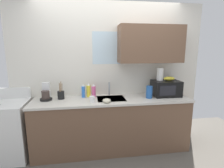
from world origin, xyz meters
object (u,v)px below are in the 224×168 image
(dish_soap_bottle_pink, at_px, (94,91))
(small_bowl, at_px, (107,101))
(coffee_maker, at_px, (46,93))
(utensil_crock, at_px, (61,95))
(dish_soap_bottle_yellow, at_px, (89,90))
(dish_soap_bottle_blue, at_px, (83,91))
(banana_bunch, at_px, (169,79))
(paper_towel_roll, at_px, (160,74))
(microwave, at_px, (166,88))
(mug_white, at_px, (92,99))
(stove_range, at_px, (9,130))
(cereal_canister, at_px, (149,92))

(dish_soap_bottle_pink, relative_size, small_bowl, 1.72)
(coffee_maker, xyz_separation_m, utensil_crock, (0.23, 0.01, -0.03))
(dish_soap_bottle_yellow, bearing_deg, small_bowl, -55.26)
(dish_soap_bottle_blue, bearing_deg, banana_bunch, -4.27)
(coffee_maker, distance_m, dish_soap_bottle_yellow, 0.69)
(dish_soap_bottle_blue, bearing_deg, paper_towel_roll, -2.60)
(banana_bunch, bearing_deg, dish_soap_bottle_blue, 175.73)
(banana_bunch, bearing_deg, small_bowl, -167.46)
(dish_soap_bottle_blue, distance_m, utensil_crock, 0.37)
(microwave, relative_size, paper_towel_roll, 2.09)
(coffee_maker, xyz_separation_m, mug_white, (0.73, -0.25, -0.06))
(dish_soap_bottle_yellow, relative_size, mug_white, 2.49)
(banana_bunch, xyz_separation_m, dish_soap_bottle_pink, (-1.30, 0.11, -0.20))
(banana_bunch, bearing_deg, dish_soap_bottle_yellow, 174.49)
(microwave, relative_size, dish_soap_bottle_yellow, 1.95)
(small_bowl, bearing_deg, stove_range, 172.42)
(paper_towel_roll, height_order, dish_soap_bottle_pink, paper_towel_roll)
(microwave, relative_size, small_bowl, 3.54)
(dish_soap_bottle_pink, xyz_separation_m, cereal_canister, (0.91, -0.21, -0.00))
(paper_towel_roll, height_order, dish_soap_bottle_blue, paper_towel_roll)
(banana_bunch, xyz_separation_m, coffee_maker, (-2.07, 0.06, -0.20))
(stove_range, relative_size, mug_white, 11.37)
(banana_bunch, bearing_deg, utensil_crock, 177.83)
(coffee_maker, xyz_separation_m, dish_soap_bottle_pink, (0.77, 0.05, 0.00))
(dish_soap_bottle_pink, relative_size, cereal_canister, 1.08)
(banana_bunch, height_order, coffee_maker, banana_bunch)
(dish_soap_bottle_blue, relative_size, small_bowl, 1.75)
(banana_bunch, relative_size, utensil_crock, 0.68)
(banana_bunch, xyz_separation_m, dish_soap_bottle_yellow, (-1.39, 0.13, -0.19))
(dish_soap_bottle_pink, relative_size, dish_soap_bottle_yellow, 0.95)
(paper_towel_roll, relative_size, dish_soap_bottle_blue, 0.96)
(small_bowl, bearing_deg, paper_towel_roll, 17.11)
(paper_towel_roll, distance_m, cereal_canister, 0.40)
(dish_soap_bottle_pink, bearing_deg, dish_soap_bottle_blue, -179.88)
(cereal_canister, xyz_separation_m, utensil_crock, (-1.45, 0.17, -0.03))
(dish_soap_bottle_yellow, relative_size, utensil_crock, 0.80)
(dish_soap_bottle_yellow, distance_m, mug_white, 0.33)
(dish_soap_bottle_yellow, xyz_separation_m, cereal_canister, (1.00, -0.23, -0.01))
(microwave, xyz_separation_m, banana_bunch, (0.05, 0.00, 0.17))
(cereal_canister, distance_m, mug_white, 0.96)
(paper_towel_roll, relative_size, coffee_maker, 0.79)
(dish_soap_bottle_pink, height_order, mug_white, dish_soap_bottle_pink)
(paper_towel_roll, distance_m, mug_white, 1.26)
(coffee_maker, distance_m, dish_soap_bottle_pink, 0.77)
(coffee_maker, bearing_deg, dish_soap_bottle_yellow, 6.34)
(microwave, distance_m, banana_bunch, 0.18)
(banana_bunch, bearing_deg, stove_range, -179.00)
(stove_range, height_order, paper_towel_roll, paper_towel_roll)
(dish_soap_bottle_pink, height_order, dish_soap_bottle_yellow, dish_soap_bottle_yellow)
(paper_towel_roll, distance_m, dish_soap_bottle_pink, 1.19)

